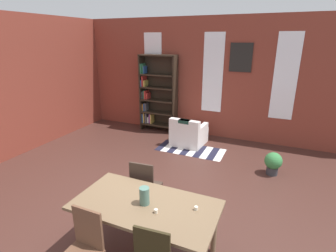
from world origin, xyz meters
name	(u,v)px	position (x,y,z in m)	size (l,w,h in m)	color
ground_plane	(155,202)	(0.00, 0.00, 0.00)	(10.02, 10.02, 0.00)	#452822
back_wall_brick	(213,79)	(0.00, 3.63, 1.62)	(8.71, 0.12, 3.24)	brown
window_pane_0	(153,70)	(-1.80, 3.56, 1.78)	(0.55, 0.02, 2.10)	white
window_pane_1	(213,73)	(0.00, 3.56, 1.78)	(0.55, 0.02, 2.10)	white
window_pane_2	(285,77)	(1.80, 3.56, 1.78)	(0.55, 0.02, 2.10)	white
dining_table	(146,210)	(0.40, -1.04, 0.67)	(1.78, 0.93, 0.75)	brown
vase_on_table	(144,196)	(0.39, -1.04, 0.87)	(0.12, 0.12, 0.22)	#4C7266
tealight_candle_0	(196,208)	(1.00, -0.91, 0.78)	(0.04, 0.04, 0.05)	silver
tealight_candle_1	(156,211)	(0.60, -1.15, 0.78)	(0.04, 0.04, 0.05)	silver
dining_chair_far_left	(145,186)	(0.01, -0.35, 0.51)	(0.43, 0.43, 0.95)	#3B2C24
dining_chair_near_left	(83,249)	(0.00, -1.74, 0.51)	(0.40, 0.40, 0.95)	brown
bookshelf_tall	(156,95)	(-1.62, 3.37, 1.09)	(1.11, 0.34, 2.25)	#2D2319
armchair_white	(188,134)	(-0.34, 2.67, 0.28)	(0.85, 0.85, 0.75)	silver
potted_plant_by_shelf	(273,162)	(1.79, 1.84, 0.27)	(0.35, 0.35, 0.48)	#333338
striped_rug	(190,150)	(-0.16, 2.33, 0.00)	(1.68, 0.75, 0.01)	#1E1E33
framed_picture	(241,58)	(0.70, 3.55, 2.21)	(0.56, 0.03, 0.72)	black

